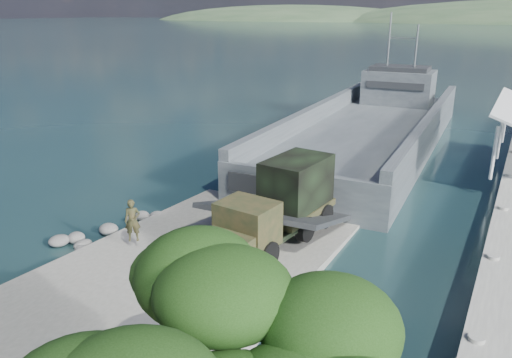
# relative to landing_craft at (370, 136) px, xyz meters

# --- Properties ---
(ground) EXTENTS (1400.00, 1400.00, 0.00)m
(ground) POSITION_rel_landing_craft_xyz_m (-0.72, -23.08, -0.94)
(ground) COLOR #19383D
(ground) RESTS_ON ground
(boat_ramp) EXTENTS (10.00, 18.00, 0.50)m
(boat_ramp) POSITION_rel_landing_craft_xyz_m (-0.72, -24.08, -0.69)
(boat_ramp) COLOR gray
(boat_ramp) RESTS_ON ground
(shoreline_rocks) EXTENTS (3.20, 5.60, 0.90)m
(shoreline_rocks) POSITION_rel_landing_craft_xyz_m (-6.92, -22.58, -0.94)
(shoreline_rocks) COLOR #565653
(shoreline_rocks) RESTS_ON ground
(landing_craft) EXTENTS (11.47, 39.07, 11.49)m
(landing_craft) POSITION_rel_landing_craft_xyz_m (0.00, 0.00, 0.00)
(landing_craft) COLOR #43494E
(landing_craft) RESTS_ON ground
(military_truck) EXTENTS (3.21, 7.98, 3.60)m
(military_truck) POSITION_rel_landing_craft_xyz_m (1.69, -20.09, 1.36)
(military_truck) COLOR black
(military_truck) RESTS_ON boat_ramp
(soldier) EXTENTS (0.84, 0.79, 1.93)m
(soldier) POSITION_rel_landing_craft_xyz_m (-3.66, -24.17, 0.53)
(soldier) COLOR #222F1A
(soldier) RESTS_ON boat_ramp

